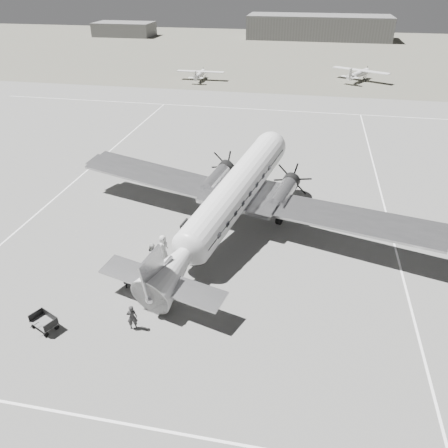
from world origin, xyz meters
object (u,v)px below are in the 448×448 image
(baggage_cart_far, at_px, (44,323))
(passenger, at_px, (163,247))
(light_plane_right, at_px, (359,75))
(baggage_cart_near, at_px, (135,277))
(ramp_agent, at_px, (153,255))
(light_plane_left, at_px, (200,75))
(ground_crew, at_px, (132,317))
(dc3_airliner, at_px, (229,202))
(hangar_main, at_px, (318,27))
(shed_secondary, at_px, (124,29))

(baggage_cart_far, relative_size, passenger, 0.85)
(light_plane_right, bearing_deg, baggage_cart_near, -78.41)
(passenger, bearing_deg, light_plane_right, -6.89)
(baggage_cart_near, distance_m, ramp_agent, 2.21)
(light_plane_left, bearing_deg, light_plane_right, 9.16)
(light_plane_left, height_order, ramp_agent, ramp_agent)
(light_plane_right, bearing_deg, ramp_agent, -78.40)
(light_plane_right, height_order, baggage_cart_near, light_plane_right)
(ground_crew, distance_m, ramp_agent, 6.23)
(baggage_cart_near, relative_size, passenger, 0.89)
(ground_crew, bearing_deg, baggage_cart_far, -7.57)
(dc3_airliner, distance_m, ground_crew, 12.15)
(hangar_main, relative_size, ramp_agent, 21.49)
(shed_secondary, height_order, ground_crew, shed_secondary)
(light_plane_right, relative_size, baggage_cart_far, 6.80)
(ground_crew, height_order, ramp_agent, ramp_agent)
(baggage_cart_far, xyz_separation_m, ramp_agent, (4.32, 7.20, 0.52))
(light_plane_right, bearing_deg, ground_crew, -76.45)
(baggage_cart_near, relative_size, baggage_cart_far, 1.05)
(light_plane_left, bearing_deg, ramp_agent, -80.04)
(baggage_cart_near, relative_size, ground_crew, 1.01)
(ground_crew, bearing_deg, ramp_agent, -101.49)
(shed_secondary, relative_size, baggage_cart_far, 11.06)
(hangar_main, xyz_separation_m, ramp_agent, (-10.35, -121.74, -2.32))
(shed_secondary, height_order, light_plane_left, shed_secondary)
(baggage_cart_far, relative_size, ramp_agent, 0.83)
(baggage_cart_far, bearing_deg, ground_crew, 36.38)
(hangar_main, distance_m, dc3_airliner, 116.68)
(shed_secondary, distance_m, passenger, 125.90)
(passenger, bearing_deg, ground_crew, -167.27)
(light_plane_left, bearing_deg, ground_crew, -80.34)
(shed_secondary, height_order, dc3_airliner, dc3_airliner)
(baggage_cart_near, height_order, ground_crew, ground_crew)
(light_plane_right, xyz_separation_m, ground_crew, (-17.72, -70.67, -0.30))
(light_plane_right, xyz_separation_m, baggage_cart_near, (-19.13, -66.56, -0.67))
(light_plane_right, height_order, passenger, light_plane_right)
(light_plane_left, distance_m, ramp_agent, 60.40)
(light_plane_left, height_order, passenger, passenger)
(dc3_airliner, relative_size, passenger, 16.54)
(shed_secondary, height_order, baggage_cart_near, shed_secondary)
(baggage_cart_far, xyz_separation_m, passenger, (4.67, 8.39, 0.49))
(baggage_cart_near, xyz_separation_m, ground_crew, (1.41, -4.11, 0.37))
(light_plane_left, relative_size, light_plane_right, 0.82)
(shed_secondary, bearing_deg, dc3_airliner, -64.11)
(hangar_main, distance_m, ramp_agent, 122.20)
(hangar_main, height_order, passenger, hangar_main)
(baggage_cart_near, bearing_deg, light_plane_right, 48.96)
(baggage_cart_far, distance_m, ground_crew, 5.25)
(passenger, bearing_deg, shed_secondary, 32.53)
(hangar_main, relative_size, passenger, 22.03)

